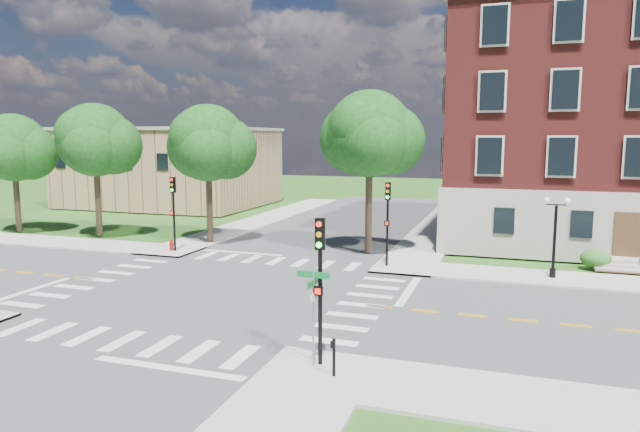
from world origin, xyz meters
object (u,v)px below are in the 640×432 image
(push_button_post, at_px, (334,355))
(twin_lamp_west, at_px, (555,232))
(street_sign_pole, at_px, (314,300))
(traffic_signal_se, at_px, (320,272))
(traffic_signal_nw, at_px, (173,204))
(fire_hydrant, at_px, (172,245))
(traffic_signal_ne, at_px, (388,213))

(push_button_post, bearing_deg, twin_lamp_west, 65.22)
(street_sign_pole, bearing_deg, twin_lamp_west, 61.69)
(street_sign_pole, relative_size, push_button_post, 2.58)
(traffic_signal_se, height_order, twin_lamp_west, traffic_signal_se)
(traffic_signal_nw, distance_m, push_button_post, 22.06)
(twin_lamp_west, relative_size, street_sign_pole, 1.36)
(traffic_signal_nw, bearing_deg, fire_hydrant, 168.53)
(traffic_signal_se, bearing_deg, traffic_signal_ne, 93.57)
(twin_lamp_west, xyz_separation_m, fire_hydrant, (-23.09, -0.17, -2.06))
(traffic_signal_ne, height_order, push_button_post, traffic_signal_ne)
(traffic_signal_nw, height_order, fire_hydrant, traffic_signal_nw)
(traffic_signal_se, xyz_separation_m, traffic_signal_nw, (-14.88, 14.68, 0.00))
(push_button_post, bearing_deg, fire_hydrant, 135.68)
(traffic_signal_nw, distance_m, street_sign_pole, 20.89)
(traffic_signal_ne, xyz_separation_m, push_button_post, (1.62, -15.54, -2.39))
(traffic_signal_se, relative_size, fire_hydrant, 6.40)
(push_button_post, height_order, fire_hydrant, push_button_post)
(traffic_signal_ne, height_order, twin_lamp_west, traffic_signal_ne)
(push_button_post, bearing_deg, traffic_signal_nw, 135.27)
(twin_lamp_west, bearing_deg, fire_hydrant, -179.59)
(twin_lamp_west, bearing_deg, traffic_signal_se, -118.01)
(street_sign_pole, distance_m, push_button_post, 1.85)
(traffic_signal_ne, relative_size, twin_lamp_west, 1.13)
(traffic_signal_nw, relative_size, push_button_post, 4.00)
(traffic_signal_se, height_order, push_button_post, traffic_signal_se)
(traffic_signal_ne, distance_m, twin_lamp_west, 8.88)
(traffic_signal_ne, distance_m, fire_hydrant, 14.50)
(traffic_signal_ne, height_order, street_sign_pole, traffic_signal_ne)
(twin_lamp_west, bearing_deg, traffic_signal_nw, -179.44)
(fire_hydrant, bearing_deg, twin_lamp_west, 0.41)
(traffic_signal_se, distance_m, push_button_post, 2.60)
(traffic_signal_nw, height_order, push_button_post, traffic_signal_nw)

